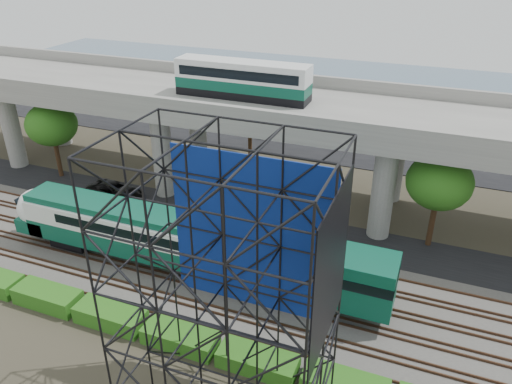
% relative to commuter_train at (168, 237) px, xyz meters
% --- Properties ---
extents(ground, '(140.00, 140.00, 0.00)m').
position_rel_commuter_train_xyz_m(ground, '(3.33, -2.00, -2.88)').
color(ground, '#474233').
rests_on(ground, ground).
extents(ballast_bed, '(90.00, 12.00, 0.20)m').
position_rel_commuter_train_xyz_m(ballast_bed, '(3.33, 0.00, -2.78)').
color(ballast_bed, slate).
rests_on(ballast_bed, ground).
extents(service_road, '(90.00, 5.00, 0.08)m').
position_rel_commuter_train_xyz_m(service_road, '(3.33, 8.50, -2.84)').
color(service_road, black).
rests_on(service_road, ground).
extents(parking_lot, '(90.00, 18.00, 0.08)m').
position_rel_commuter_train_xyz_m(parking_lot, '(3.33, 32.00, -2.84)').
color(parking_lot, black).
rests_on(parking_lot, ground).
extents(harbor_water, '(140.00, 40.00, 0.03)m').
position_rel_commuter_train_xyz_m(harbor_water, '(3.33, 54.00, -2.87)').
color(harbor_water, slate).
rests_on(harbor_water, ground).
extents(rail_tracks, '(90.00, 9.52, 0.16)m').
position_rel_commuter_train_xyz_m(rail_tracks, '(3.33, -0.00, -2.60)').
color(rail_tracks, '#472D1E').
rests_on(rail_tracks, ballast_bed).
extents(commuter_train, '(29.30, 3.06, 4.30)m').
position_rel_commuter_train_xyz_m(commuter_train, '(0.00, 0.00, 0.00)').
color(commuter_train, black).
rests_on(commuter_train, rail_tracks).
extents(overpass, '(80.00, 12.00, 12.40)m').
position_rel_commuter_train_xyz_m(overpass, '(3.08, 14.00, 5.33)').
color(overpass, '#9E9B93').
rests_on(overpass, ground).
extents(scaffold_tower, '(9.36, 6.36, 15.00)m').
position_rel_commuter_train_xyz_m(scaffold_tower, '(9.25, -9.98, 4.59)').
color(scaffold_tower, black).
rests_on(scaffold_tower, ground).
extents(hedge_strip, '(34.60, 1.80, 1.20)m').
position_rel_commuter_train_xyz_m(hedge_strip, '(4.34, -6.30, -2.32)').
color(hedge_strip, '#265F15').
rests_on(hedge_strip, ground).
extents(trees, '(40.94, 16.94, 7.69)m').
position_rel_commuter_train_xyz_m(trees, '(-1.33, 14.17, 2.69)').
color(trees, '#382314').
rests_on(trees, ground).
extents(suv, '(5.77, 3.12, 1.54)m').
position_rel_commuter_train_xyz_m(suv, '(-10.48, 7.87, -2.03)').
color(suv, black).
rests_on(suv, service_road).
extents(parked_cars, '(36.72, 9.43, 1.25)m').
position_rel_commuter_train_xyz_m(parked_cars, '(4.96, 31.41, -2.22)').
color(parked_cars, silver).
rests_on(parked_cars, parking_lot).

